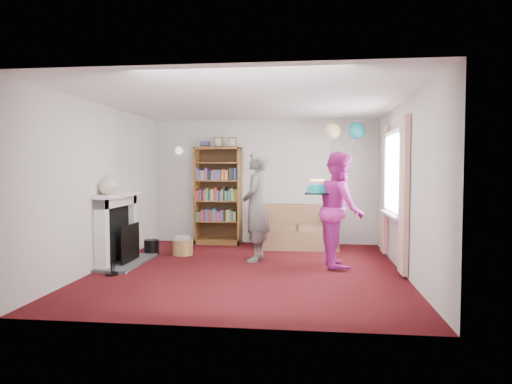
# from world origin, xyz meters

# --- Properties ---
(ground) EXTENTS (5.00, 5.00, 0.00)m
(ground) POSITION_xyz_m (0.00, 0.00, 0.00)
(ground) COLOR #34070D
(ground) RESTS_ON ground
(wall_back) EXTENTS (4.50, 0.02, 2.50)m
(wall_back) POSITION_xyz_m (0.00, 2.51, 1.25)
(wall_back) COLOR silver
(wall_back) RESTS_ON ground
(wall_left) EXTENTS (0.02, 5.00, 2.50)m
(wall_left) POSITION_xyz_m (-2.26, 0.00, 1.25)
(wall_left) COLOR silver
(wall_left) RESTS_ON ground
(wall_right) EXTENTS (0.02, 5.00, 2.50)m
(wall_right) POSITION_xyz_m (2.26, 0.00, 1.25)
(wall_right) COLOR silver
(wall_right) RESTS_ON ground
(ceiling) EXTENTS (4.50, 5.00, 0.01)m
(ceiling) POSITION_xyz_m (0.00, 0.00, 2.50)
(ceiling) COLOR white
(ceiling) RESTS_ON wall_back
(fireplace) EXTENTS (0.55, 1.80, 1.12)m
(fireplace) POSITION_xyz_m (-2.09, 0.19, 0.51)
(fireplace) COLOR #3F3F42
(fireplace) RESTS_ON ground
(window_bay) EXTENTS (0.14, 2.02, 2.20)m
(window_bay) POSITION_xyz_m (2.21, 0.60, 1.20)
(window_bay) COLOR white
(window_bay) RESTS_ON ground
(wall_sconce) EXTENTS (0.16, 0.23, 0.16)m
(wall_sconce) POSITION_xyz_m (-1.75, 2.36, 1.88)
(wall_sconce) COLOR gold
(wall_sconce) RESTS_ON ground
(bookcase) EXTENTS (0.92, 0.42, 2.15)m
(bookcase) POSITION_xyz_m (-0.92, 2.30, 0.95)
(bookcase) COLOR #472B14
(bookcase) RESTS_ON ground
(sofa) EXTENTS (1.53, 0.81, 0.81)m
(sofa) POSITION_xyz_m (0.68, 2.06, 0.31)
(sofa) COLOR brown
(sofa) RESTS_ON ground
(wicker_basket) EXTENTS (0.36, 0.36, 0.33)m
(wicker_basket) POSITION_xyz_m (-1.31, 1.02, 0.15)
(wicker_basket) COLOR #A4854C
(wicker_basket) RESTS_ON ground
(person_striped) EXTENTS (0.48, 0.69, 1.80)m
(person_striped) POSITION_xyz_m (0.03, 0.68, 0.90)
(person_striped) COLOR black
(person_striped) RESTS_ON ground
(person_magenta) EXTENTS (0.75, 0.92, 1.78)m
(person_magenta) POSITION_xyz_m (1.37, 0.41, 0.89)
(person_magenta) COLOR #AE2289
(person_magenta) RESTS_ON ground
(birthday_cake) EXTENTS (0.36, 0.36, 0.22)m
(birthday_cake) POSITION_xyz_m (1.02, 0.35, 1.19)
(birthday_cake) COLOR black
(birthday_cake) RESTS_ON ground
(balloons) EXTENTS (0.76, 0.32, 1.74)m
(balloons) POSITION_xyz_m (1.54, 1.92, 2.22)
(balloons) COLOR #3F3F3F
(balloons) RESTS_ON ground
(mantel_vase) EXTENTS (0.36, 0.36, 0.32)m
(mantel_vase) POSITION_xyz_m (-2.12, -0.15, 1.28)
(mantel_vase) COLOR beige
(mantel_vase) RESTS_ON fireplace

